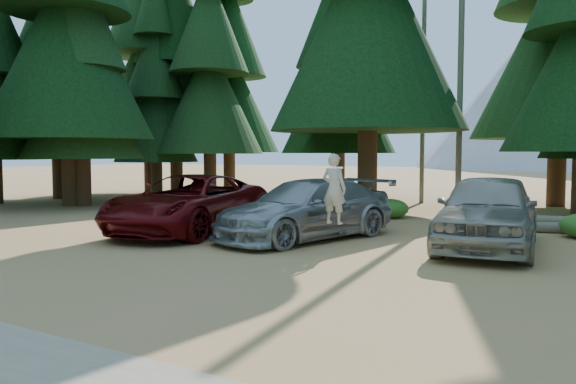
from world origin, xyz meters
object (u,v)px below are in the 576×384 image
Objects in this scene: silver_minivan_center at (306,209)px; log_left at (303,216)px; red_pickup at (189,204)px; log_right at (521,227)px; log_mid at (523,219)px; frisbee_player at (334,189)px; silver_minivan_right at (488,211)px.

silver_minivan_center is 1.35× the size of log_left.
red_pickup is 3.56m from silver_minivan_center.
log_left is at bearing 174.62° from log_right.
silver_minivan_center is at bearing -127.96° from log_mid.
frisbee_player is 8.68m from log_mid.
silver_minivan_center is at bearing -150.24° from log_right.
red_pickup is 1.24× the size of log_right.
log_right is at bearing 22.07° from red_pickup.
frisbee_player is at bearing -17.43° from red_pickup.
red_pickup is 3.69× the size of frisbee_player.
red_pickup is 9.66m from log_right.
log_left is 0.84× the size of log_right.
silver_minivan_right reaches higher than log_right.
red_pickup is 1.12× the size of silver_minivan_right.
silver_minivan_center is at bearing 0.92° from red_pickup.
log_right is (3.30, 5.69, -1.31)m from frisbee_player.
log_right is (0.28, 3.54, -0.75)m from silver_minivan_right.
red_pickup is at bearing -141.72° from log_mid.
log_left is 7.23m from log_mid.
log_mid is at bearing 33.40° from red_pickup.
log_mid is (6.50, 3.16, -0.01)m from log_left.
log_mid is at bearing -1.65° from log_left.
frisbee_player is at bearing -132.56° from log_right.
frisbee_player reaches higher than silver_minivan_center.
red_pickup is at bearing -153.58° from silver_minivan_center.
frisbee_player is at bearing -82.09° from log_left.
frisbee_player is at bearing -25.89° from silver_minivan_center.
log_right is at bearing -116.90° from frisbee_player.
silver_minivan_right is 1.61× the size of log_mid.
log_left is (1.52, 4.08, -0.69)m from red_pickup.
silver_minivan_center is 6.48m from log_right.
frisbee_player is 0.49× the size of log_mid.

